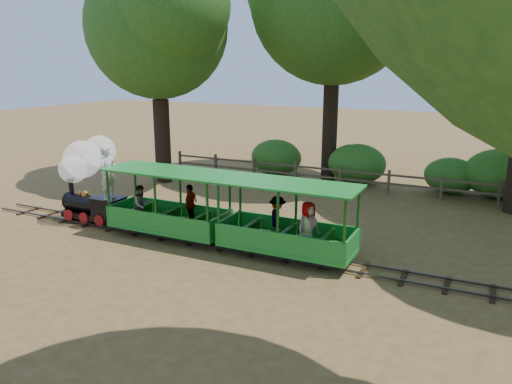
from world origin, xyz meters
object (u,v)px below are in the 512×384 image
at_px(locomotive, 88,173).
at_px(fence, 364,178).
at_px(carriage_front, 168,211).
at_px(carriage_rear, 288,228).

height_order(locomotive, fence, locomotive).
bearing_deg(locomotive, carriage_front, -1.05).
distance_m(locomotive, fence, 10.70).
relative_size(locomotive, carriage_rear, 0.78).
height_order(locomotive, carriage_rear, locomotive).
distance_m(carriage_front, fence, 8.93).
bearing_deg(carriage_rear, fence, 89.55).
height_order(carriage_front, carriage_rear, same).
xyz_separation_m(locomotive, carriage_rear, (7.03, -0.07, -0.83)).
relative_size(carriage_front, fence, 0.21).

